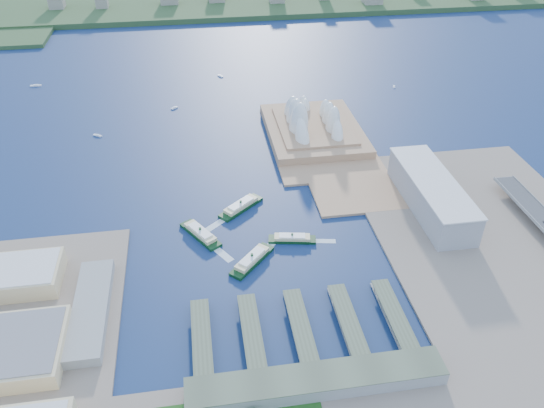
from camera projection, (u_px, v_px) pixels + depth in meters
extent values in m
plane|color=#0F2146|center=(271.00, 274.00, 516.68)|extent=(3000.00, 3000.00, 0.00)
cube|color=gray|center=(527.00, 281.00, 505.60)|extent=(240.00, 500.00, 3.00)
cube|color=#A77E5B|center=(318.00, 140.00, 740.21)|extent=(135.00, 220.00, 3.00)
cube|color=#2D4926|center=(210.00, 6.00, 1307.84)|extent=(2200.00, 260.00, 12.00)
cube|color=gray|center=(431.00, 194.00, 594.46)|extent=(45.00, 155.00, 35.00)
cube|color=gray|center=(317.00, 381.00, 403.97)|extent=(200.00, 28.00, 12.00)
imported|color=slate|center=(544.00, 222.00, 559.73)|extent=(1.76, 4.33, 1.26)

